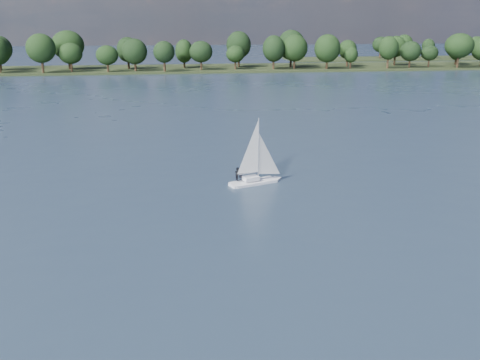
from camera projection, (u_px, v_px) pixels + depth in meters
name	position (u px, v px, depth m)	size (l,w,h in m)	color
ground	(232.00, 111.00, 123.29)	(700.00, 700.00, 0.00)	#233342
far_shore	(200.00, 69.00, 229.56)	(660.00, 40.00, 1.50)	black
sailboat	(254.00, 165.00, 67.73)	(6.95, 4.12, 8.84)	white
treeline	(172.00, 51.00, 221.90)	(562.58, 73.66, 18.11)	black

